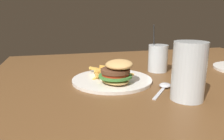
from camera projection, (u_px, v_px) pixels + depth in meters
dining_table at (180, 101)px, 0.80m from camera, size 1.26×1.37×0.73m
meal_plate_near at (114, 76)px, 0.74m from camera, size 0.28×0.28×0.09m
beer_glass at (189, 73)px, 0.58m from camera, size 0.09×0.09×0.16m
juice_glass at (158, 59)px, 0.89m from camera, size 0.08×0.08×0.19m
spoon at (164, 86)px, 0.69m from camera, size 0.12×0.11×0.01m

